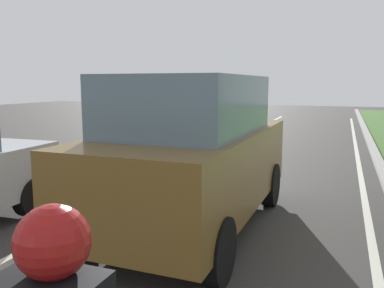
{
  "coord_description": "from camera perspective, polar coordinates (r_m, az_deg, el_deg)",
  "views": [
    {
      "loc": [
        3.14,
        3.31,
        2.17
      ],
      "look_at": [
        0.87,
        9.24,
        1.2
      ],
      "focal_mm": 37.1,
      "sensor_mm": 36.0,
      "label": 1
    }
  ],
  "objects": [
    {
      "name": "lane_line_center",
      "position": [
        11.57,
        1.17,
        -2.11
      ],
      "size": [
        0.12,
        32.0,
        0.01
      ],
      "primitive_type": "cube",
      "color": "silver",
      "rests_on": "ground"
    },
    {
      "name": "car_hatchback_far",
      "position": [
        12.41,
        -4.93,
        2.7
      ],
      "size": [
        1.78,
        3.72,
        1.78
      ],
      "rotation": [
        0.0,
        0.0,
        -0.02
      ],
      "color": "#0C472D",
      "rests_on": "ground"
    },
    {
      "name": "lane_line_right_edge",
      "position": [
        10.92,
        22.97,
        -3.45
      ],
      "size": [
        0.12,
        32.0,
        0.01
      ],
      "primitive_type": "cube",
      "color": "silver",
      "rests_on": "ground"
    },
    {
      "name": "ground_plane",
      "position": [
        11.35,
        4.5,
        -2.35
      ],
      "size": [
        60.0,
        60.0,
        0.0
      ],
      "primitive_type": "plane",
      "color": "#383533"
    },
    {
      "name": "curb_right",
      "position": [
        10.94,
        25.6,
        -3.29
      ],
      "size": [
        0.24,
        48.0,
        0.12
      ],
      "primitive_type": "cube",
      "color": "#9E9B93",
      "rests_on": "ground"
    },
    {
      "name": "car_suv_ahead",
      "position": [
        5.85,
        0.15,
        -1.2
      ],
      "size": [
        2.01,
        4.52,
        2.28
      ],
      "rotation": [
        0.0,
        0.0,
        -0.01
      ],
      "color": "brown",
      "rests_on": "ground"
    }
  ]
}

